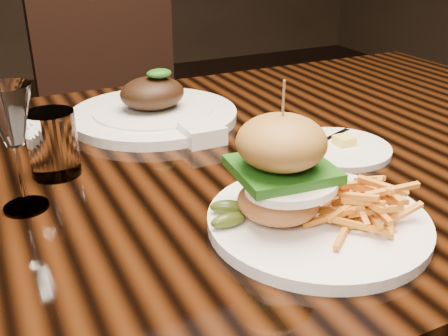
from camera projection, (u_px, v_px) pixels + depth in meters
name	position (u px, v px, depth m)	size (l,w,h in m)	color
dining_table	(214.00, 197.00, 0.87)	(1.60, 0.90, 0.75)	black
burger_plate	(312.00, 193.00, 0.62)	(0.27, 0.27, 0.18)	white
side_saucer	(338.00, 148.00, 0.85)	(0.17, 0.17, 0.02)	white
ramekin	(202.00, 133.00, 0.89)	(0.07, 0.07, 0.03)	white
wine_glass	(11.00, 121.00, 0.63)	(0.06, 0.06, 0.17)	white
water_tumbler	(53.00, 144.00, 0.76)	(0.07, 0.07, 0.10)	white
far_dish	(153.00, 110.00, 0.98)	(0.31, 0.31, 0.10)	white
chair_far	(121.00, 111.00, 1.69)	(0.48, 0.48, 0.95)	black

